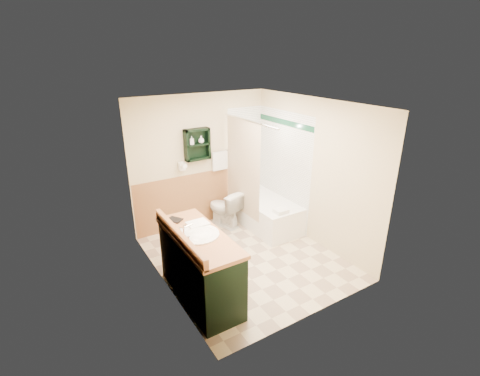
% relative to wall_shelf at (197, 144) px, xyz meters
% --- Properties ---
extents(floor, '(3.00, 3.00, 0.00)m').
position_rel_wall_shelf_xyz_m(floor, '(0.10, -1.41, -1.55)').
color(floor, beige).
rests_on(floor, ground).
extents(back_wall, '(2.60, 0.04, 2.40)m').
position_rel_wall_shelf_xyz_m(back_wall, '(0.10, 0.11, -0.35)').
color(back_wall, beige).
rests_on(back_wall, ground).
extents(left_wall, '(0.04, 3.00, 2.40)m').
position_rel_wall_shelf_xyz_m(left_wall, '(-1.22, -1.41, -0.35)').
color(left_wall, beige).
rests_on(left_wall, ground).
extents(right_wall, '(0.04, 3.00, 2.40)m').
position_rel_wall_shelf_xyz_m(right_wall, '(1.42, -1.41, -0.35)').
color(right_wall, beige).
rests_on(right_wall, ground).
extents(ceiling, '(2.60, 3.00, 0.04)m').
position_rel_wall_shelf_xyz_m(ceiling, '(0.10, -1.41, 0.87)').
color(ceiling, white).
rests_on(ceiling, back_wall).
extents(wainscot_left, '(2.98, 2.98, 1.00)m').
position_rel_wall_shelf_xyz_m(wainscot_left, '(-1.19, -1.41, -1.05)').
color(wainscot_left, '#B37C48').
rests_on(wainscot_left, left_wall).
extents(wainscot_back, '(2.58, 2.58, 1.00)m').
position_rel_wall_shelf_xyz_m(wainscot_back, '(0.10, 0.08, -1.05)').
color(wainscot_back, '#B37C48').
rests_on(wainscot_back, back_wall).
extents(mirror_frame, '(1.30, 1.30, 1.00)m').
position_rel_wall_shelf_xyz_m(mirror_frame, '(-1.17, -1.96, -0.05)').
color(mirror_frame, brown).
rests_on(mirror_frame, left_wall).
extents(mirror_glass, '(1.20, 1.20, 0.90)m').
position_rel_wall_shelf_xyz_m(mirror_glass, '(-1.17, -1.96, -0.05)').
color(mirror_glass, white).
rests_on(mirror_glass, left_wall).
extents(tile_right, '(1.50, 1.50, 2.10)m').
position_rel_wall_shelf_xyz_m(tile_right, '(1.38, -0.66, -0.50)').
color(tile_right, white).
rests_on(tile_right, right_wall).
extents(tile_back, '(0.95, 0.95, 2.10)m').
position_rel_wall_shelf_xyz_m(tile_back, '(1.13, 0.07, -0.50)').
color(tile_back, white).
rests_on(tile_back, back_wall).
extents(tile_accent, '(1.50, 1.50, 0.10)m').
position_rel_wall_shelf_xyz_m(tile_accent, '(1.37, -0.66, 0.35)').
color(tile_accent, '#14462E').
rests_on(tile_accent, right_wall).
extents(wall_shelf, '(0.45, 0.15, 0.55)m').
position_rel_wall_shelf_xyz_m(wall_shelf, '(0.00, 0.00, 0.00)').
color(wall_shelf, black).
rests_on(wall_shelf, back_wall).
extents(hair_dryer, '(0.10, 0.24, 0.18)m').
position_rel_wall_shelf_xyz_m(hair_dryer, '(-0.30, 0.02, -0.35)').
color(hair_dryer, white).
rests_on(hair_dryer, back_wall).
extents(towel_bar, '(0.40, 0.06, 0.40)m').
position_rel_wall_shelf_xyz_m(towel_bar, '(0.45, 0.04, -0.20)').
color(towel_bar, white).
rests_on(towel_bar, back_wall).
extents(curtain_rod, '(0.03, 1.60, 0.03)m').
position_rel_wall_shelf_xyz_m(curtain_rod, '(0.63, -0.66, 0.45)').
color(curtain_rod, silver).
rests_on(curtain_rod, back_wall).
extents(shower_curtain, '(1.05, 1.05, 1.70)m').
position_rel_wall_shelf_xyz_m(shower_curtain, '(0.63, -0.48, -0.40)').
color(shower_curtain, beige).
rests_on(shower_curtain, curtain_rod).
extents(vanity, '(0.59, 1.47, 0.93)m').
position_rel_wall_shelf_xyz_m(vanity, '(-0.89, -1.87, -1.09)').
color(vanity, black).
rests_on(vanity, ground).
extents(bathtub, '(0.77, 1.50, 0.51)m').
position_rel_wall_shelf_xyz_m(bathtub, '(1.03, -0.62, -1.29)').
color(bathtub, white).
rests_on(bathtub, ground).
extents(toilet, '(0.56, 0.77, 0.68)m').
position_rel_wall_shelf_xyz_m(toilet, '(0.37, -0.25, -1.21)').
color(toilet, white).
rests_on(toilet, ground).
extents(counter_towel, '(0.27, 0.21, 0.04)m').
position_rel_wall_shelf_xyz_m(counter_towel, '(-0.79, -1.64, -0.60)').
color(counter_towel, white).
rests_on(counter_towel, vanity).
extents(vanity_book, '(0.13, 0.09, 0.20)m').
position_rel_wall_shelf_xyz_m(vanity_book, '(-1.06, -1.38, -0.52)').
color(vanity_book, black).
rests_on(vanity_book, vanity).
extents(tub_towel, '(0.22, 0.18, 0.07)m').
position_rel_wall_shelf_xyz_m(tub_towel, '(0.91, -1.24, -1.00)').
color(tub_towel, white).
rests_on(tub_towel, bathtub).
extents(soap_bottle_a, '(0.11, 0.16, 0.07)m').
position_rel_wall_shelf_xyz_m(soap_bottle_a, '(-0.10, -0.01, 0.05)').
color(soap_bottle_a, white).
rests_on(soap_bottle_a, wall_shelf).
extents(soap_bottle_b, '(0.12, 0.14, 0.10)m').
position_rel_wall_shelf_xyz_m(soap_bottle_b, '(0.08, -0.01, 0.06)').
color(soap_bottle_b, white).
rests_on(soap_bottle_b, wall_shelf).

